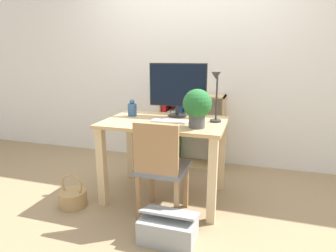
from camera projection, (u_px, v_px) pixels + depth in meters
name	position (u px, v px, depth m)	size (l,w,h in m)	color
ground_plane	(165.00, 196.00, 2.76)	(10.00, 10.00, 0.00)	#997F5B
wall_back	(191.00, 59.00, 3.46)	(8.00, 0.05, 2.60)	silver
desk	(165.00, 137.00, 2.62)	(1.10, 0.74, 0.76)	tan
monitor	(178.00, 87.00, 2.70)	(0.57, 0.18, 0.51)	#232326
keyboard	(169.00, 121.00, 2.52)	(0.32, 0.12, 0.02)	silver
vase	(132.00, 109.00, 2.76)	(0.09, 0.09, 0.17)	#33598C
desk_lamp	(216.00, 92.00, 2.41)	(0.10, 0.19, 0.45)	#2D2D33
potted_plant	(197.00, 106.00, 2.28)	(0.24, 0.24, 0.32)	#4C4C51
chair	(161.00, 166.00, 2.29)	(0.40, 0.40, 0.85)	slate
bookshelf	(181.00, 130.00, 3.53)	(0.78, 0.28, 0.89)	tan
basket	(73.00, 198.00, 2.56)	(0.25, 0.25, 0.31)	tan
storage_box	(169.00, 227.00, 2.09)	(0.41, 0.33, 0.25)	#999EA3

